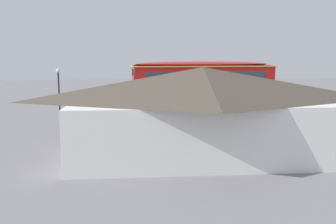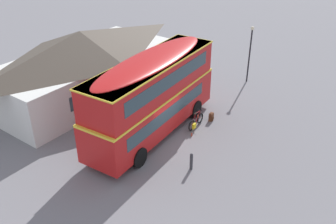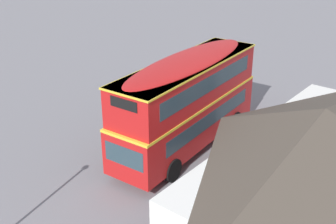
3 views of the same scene
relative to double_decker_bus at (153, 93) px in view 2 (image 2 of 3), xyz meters
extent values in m
plane|color=slate|center=(-0.40, -0.80, -2.64)|extent=(120.00, 120.00, 0.00)
cylinder|color=black|center=(3.00, 1.31, -2.09)|extent=(1.11, 0.32, 1.10)
cylinder|color=black|center=(3.10, -1.06, -2.09)|extent=(1.11, 0.32, 1.10)
cylinder|color=black|center=(-3.11, 1.06, -2.09)|extent=(1.11, 0.32, 1.10)
cylinder|color=black|center=(-3.01, -1.31, -2.09)|extent=(1.11, 0.32, 1.10)
cube|color=red|center=(-0.01, 0.00, -1.13)|extent=(9.95, 2.90, 2.10)
cube|color=yellow|center=(-0.01, 0.00, -0.05)|extent=(9.97, 2.92, 0.12)
cube|color=red|center=(-0.01, 0.00, 0.93)|extent=(9.65, 2.84, 1.90)
ellipsoid|color=red|center=(-0.01, 0.00, 1.96)|extent=(9.45, 2.78, 0.36)
cube|color=#2D424C|center=(4.90, 0.20, -0.88)|extent=(0.14, 2.05, 0.90)
cube|color=black|center=(4.77, 0.19, 1.46)|extent=(0.12, 1.38, 0.44)
cube|color=#2D424C|center=(-0.15, -1.25, -0.83)|extent=(7.68, 0.35, 0.76)
cube|color=#2D424C|center=(0.04, -1.21, 1.08)|extent=(8.08, 0.37, 0.80)
cube|color=#2D424C|center=(-0.26, 1.23, -0.83)|extent=(7.68, 0.35, 0.76)
cube|color=#2D424C|center=(-0.05, 1.21, 1.08)|extent=(8.08, 0.37, 0.80)
cube|color=yellow|center=(-0.01, 0.00, 1.84)|extent=(9.75, 2.92, 0.08)
torus|color=black|center=(2.53, -1.72, -2.30)|extent=(0.68, 0.09, 0.68)
torus|color=black|center=(1.49, -1.74, -2.30)|extent=(0.68, 0.09, 0.68)
cylinder|color=#B2B2B7|center=(2.53, -1.72, -2.30)|extent=(0.05, 0.10, 0.05)
cylinder|color=#B2B2B7|center=(1.49, -1.74, -2.30)|extent=(0.05, 0.10, 0.05)
cylinder|color=maroon|center=(2.25, -1.72, -2.05)|extent=(0.47, 0.04, 0.65)
cylinder|color=maroon|center=(2.18, -1.72, -1.71)|extent=(0.59, 0.05, 0.09)
cylinder|color=maroon|center=(1.96, -1.73, -2.02)|extent=(0.18, 0.04, 0.69)
cylinder|color=maroon|center=(1.76, -1.73, -2.33)|extent=(0.55, 0.04, 0.09)
cylinder|color=maroon|center=(1.69, -1.73, -1.99)|extent=(0.42, 0.03, 0.64)
cylinder|color=maroon|center=(2.50, -1.72, -2.02)|extent=(0.09, 0.03, 0.57)
cylinder|color=black|center=(2.47, -1.72, -1.68)|extent=(0.04, 0.46, 0.03)
ellipsoid|color=black|center=(1.87, -1.73, -1.65)|extent=(0.26, 0.10, 0.06)
cube|color=yellow|center=(1.51, -1.90, -2.28)|extent=(0.28, 0.15, 0.32)
cylinder|color=#D84C33|center=(2.25, -1.72, -2.05)|extent=(0.07, 0.07, 0.18)
cube|color=#592D19|center=(3.18, -2.15, -2.38)|extent=(0.35, 0.24, 0.52)
ellipsoid|color=#592D19|center=(3.18, -2.15, -2.12)|extent=(0.33, 0.23, 0.10)
cube|color=#3E2011|center=(3.19, -2.27, -2.46)|extent=(0.23, 0.06, 0.18)
cylinder|color=black|center=(3.26, -2.02, -2.38)|extent=(0.04, 0.04, 0.42)
cylinder|color=black|center=(3.08, -2.04, -2.38)|extent=(0.04, 0.04, 0.42)
cylinder|color=#D84C33|center=(0.97, -2.07, -2.54)|extent=(0.08, 0.08, 0.21)
cylinder|color=black|center=(0.97, -2.07, -2.42)|extent=(0.05, 0.05, 0.03)
cube|color=silver|center=(1.47, 7.06, -1.18)|extent=(13.04, 6.16, 2.92)
pyramid|color=#4C4238|center=(1.47, 7.06, 1.12)|extent=(13.45, 6.57, 1.68)
cube|color=#3D2319|center=(1.38, 4.17, -1.59)|extent=(1.10, 0.07, 2.10)
cube|color=#2D424C|center=(-1.84, 4.27, -1.04)|extent=(1.10, 0.07, 0.90)
cube|color=#2D424C|center=(4.59, 4.07, -1.04)|extent=(1.10, 0.07, 0.90)
cylinder|color=black|center=(9.94, -1.55, -0.63)|extent=(0.11, 0.11, 4.04)
sphere|color=#F2E5BF|center=(9.94, -1.55, 1.51)|extent=(0.28, 0.28, 0.28)
cylinder|color=#333338|center=(-1.70, -3.65, -2.22)|extent=(0.16, 0.16, 0.85)
sphere|color=#333338|center=(-1.70, -3.65, -1.75)|extent=(0.16, 0.16, 0.16)
camera|label=1|loc=(5.31, 24.75, 2.43)|focal=38.91mm
camera|label=2|loc=(-14.88, -11.26, 9.26)|focal=39.62mm
camera|label=3|loc=(16.07, 10.98, 8.25)|focal=45.64mm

